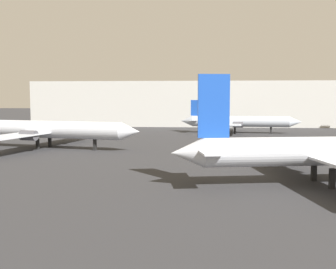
{
  "coord_description": "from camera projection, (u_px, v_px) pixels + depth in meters",
  "views": [
    {
      "loc": [
        3.27,
        -10.43,
        8.15
      ],
      "look_at": [
        -1.26,
        45.3,
        3.09
      ],
      "focal_mm": 43.47,
      "sensor_mm": 36.0,
      "label": 1
    }
  ],
  "objects": [
    {
      "name": "airplane_on_taxiway",
      "position": [
        332.0,
        151.0,
        38.06
      ],
      "size": [
        31.22,
        24.23,
        10.27
      ],
      "rotation": [
        0.0,
        0.0,
        0.18
      ],
      "color": "silver",
      "rests_on": "ground_plane"
    },
    {
      "name": "airplane_distant",
      "position": [
        48.0,
        129.0,
        65.45
      ],
      "size": [
        30.77,
        26.17,
        9.69
      ],
      "rotation": [
        0.0,
        0.0,
        -0.22
      ],
      "color": "silver",
      "rests_on": "ground_plane"
    },
    {
      "name": "airplane_far_right",
      "position": [
        239.0,
        121.0,
        93.73
      ],
      "size": [
        27.51,
        19.33,
        7.64
      ],
      "rotation": [
        0.0,
        0.0,
        -0.09
      ],
      "color": "#B2BCCC",
      "rests_on": "ground_plane"
    },
    {
      "name": "terminal_building",
      "position": [
        183.0,
        104.0,
        121.47
      ],
      "size": [
        86.68,
        18.32,
        12.82
      ],
      "primitive_type": "cube",
      "color": "#B7B7B2",
      "rests_on": "ground_plane"
    }
  ]
}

